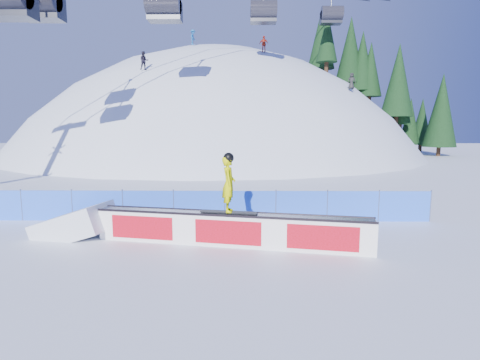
{
  "coord_description": "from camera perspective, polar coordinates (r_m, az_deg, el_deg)",
  "views": [
    {
      "loc": [
        3.77,
        -9.82,
        3.63
      ],
      "look_at": [
        3.61,
        3.82,
        1.72
      ],
      "focal_mm": 28.0,
      "sensor_mm": 36.0,
      "label": 1
    }
  ],
  "objects": [
    {
      "name": "ground",
      "position": [
        11.13,
        -19.57,
        -11.55
      ],
      "size": [
        160.0,
        160.0,
        0.0
      ],
      "primitive_type": "plane",
      "color": "white",
      "rests_on": "ground"
    },
    {
      "name": "snow_hill",
      "position": [
        56.28,
        -3.31,
        -14.67
      ],
      "size": [
        64.0,
        64.0,
        64.0
      ],
      "color": "white",
      "rests_on": "ground"
    },
    {
      "name": "treeline",
      "position": [
        55.94,
        20.11,
        14.76
      ],
      "size": [
        18.05,
        12.35,
        20.4
      ],
      "color": "#352115",
      "rests_on": "ground"
    },
    {
      "name": "safety_fence",
      "position": [
        15.12,
        -13.8,
        -3.83
      ],
      "size": [
        22.05,
        0.05,
        1.3
      ],
      "color": "blue",
      "rests_on": "ground"
    },
    {
      "name": "rail_box",
      "position": [
        11.7,
        -1.55,
        -7.51
      ],
      "size": [
        8.6,
        2.23,
        1.04
      ],
      "rotation": [
        0.0,
        0.0,
        -0.19
      ],
      "color": "white",
      "rests_on": "ground"
    },
    {
      "name": "snow_ramp",
      "position": [
        14.04,
        -23.75,
        -7.71
      ],
      "size": [
        2.81,
        2.05,
        1.59
      ],
      "primitive_type": null,
      "rotation": [
        0.0,
        -0.31,
        -0.19
      ],
      "color": "white",
      "rests_on": "ground"
    },
    {
      "name": "snowboarder",
      "position": [
        11.41,
        -1.74,
        -0.52
      ],
      "size": [
        1.8,
        0.65,
        1.85
      ],
      "rotation": [
        0.0,
        0.0,
        1.6
      ],
      "color": "black",
      "rests_on": "rail_box"
    },
    {
      "name": "distant_skiers",
      "position": [
        41.05,
        -1.57,
        18.76
      ],
      "size": [
        21.11,
        9.62,
        7.08
      ],
      "color": "black",
      "rests_on": "ground"
    }
  ]
}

